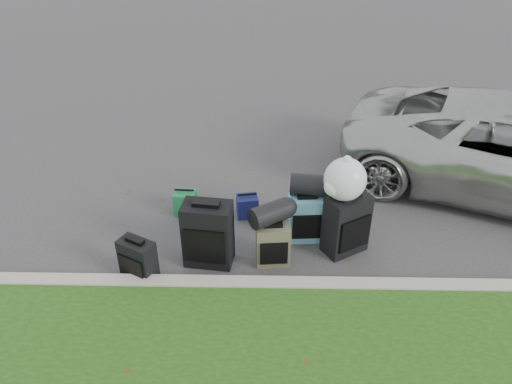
{
  "coord_description": "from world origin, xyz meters",
  "views": [
    {
      "loc": [
        0.0,
        -5.11,
        3.95
      ],
      "look_at": [
        -0.1,
        0.2,
        0.55
      ],
      "focal_mm": 35.0,
      "sensor_mm": 36.0,
      "label": 1
    }
  ],
  "objects_px": {
    "suitcase_small_black": "(138,260)",
    "suitcase_teal": "(305,218)",
    "tote_navy": "(247,206)",
    "suitcase_large_black_left": "(208,234)",
    "suitcase_olive": "(273,244)",
    "tote_green": "(185,203)",
    "suitcase_large_black_right": "(346,224)"
  },
  "relations": [
    {
      "from": "suitcase_olive",
      "to": "suitcase_large_black_right",
      "type": "distance_m",
      "value": 0.93
    },
    {
      "from": "suitcase_teal",
      "to": "suitcase_large_black_right",
      "type": "bearing_deg",
      "value": -28.44
    },
    {
      "from": "suitcase_small_black",
      "to": "suitcase_teal",
      "type": "xyz_separation_m",
      "value": [
        1.94,
        0.77,
        0.05
      ]
    },
    {
      "from": "suitcase_large_black_left",
      "to": "suitcase_teal",
      "type": "height_order",
      "value": "suitcase_large_black_left"
    },
    {
      "from": "suitcase_teal",
      "to": "tote_navy",
      "type": "height_order",
      "value": "suitcase_teal"
    },
    {
      "from": "suitcase_small_black",
      "to": "tote_green",
      "type": "relative_size",
      "value": 1.56
    },
    {
      "from": "suitcase_small_black",
      "to": "tote_navy",
      "type": "bearing_deg",
      "value": 74.86
    },
    {
      "from": "tote_navy",
      "to": "suitcase_large_black_right",
      "type": "bearing_deg",
      "value": -39.3
    },
    {
      "from": "suitcase_large_black_left",
      "to": "suitcase_olive",
      "type": "xyz_separation_m",
      "value": [
        0.76,
        -0.01,
        -0.14
      ]
    },
    {
      "from": "suitcase_olive",
      "to": "tote_navy",
      "type": "height_order",
      "value": "suitcase_olive"
    },
    {
      "from": "suitcase_teal",
      "to": "suitcase_olive",
      "type": "bearing_deg",
      "value": -134.38
    },
    {
      "from": "suitcase_large_black_right",
      "to": "tote_navy",
      "type": "distance_m",
      "value": 1.43
    },
    {
      "from": "suitcase_large_black_right",
      "to": "tote_green",
      "type": "distance_m",
      "value": 2.21
    },
    {
      "from": "tote_green",
      "to": "tote_navy",
      "type": "relative_size",
      "value": 1.08
    },
    {
      "from": "suitcase_small_black",
      "to": "suitcase_large_black_left",
      "type": "distance_m",
      "value": 0.84
    },
    {
      "from": "suitcase_teal",
      "to": "suitcase_large_black_right",
      "type": "relative_size",
      "value": 0.8
    },
    {
      "from": "suitcase_olive",
      "to": "suitcase_large_black_right",
      "type": "bearing_deg",
      "value": 11.39
    },
    {
      "from": "suitcase_olive",
      "to": "tote_navy",
      "type": "xyz_separation_m",
      "value": [
        -0.34,
        0.97,
        -0.12
      ]
    },
    {
      "from": "suitcase_teal",
      "to": "tote_green",
      "type": "xyz_separation_m",
      "value": [
        -1.59,
        0.54,
        -0.15
      ]
    },
    {
      "from": "suitcase_small_black",
      "to": "suitcase_teal",
      "type": "bearing_deg",
      "value": 50.06
    },
    {
      "from": "tote_green",
      "to": "suitcase_large_black_left",
      "type": "bearing_deg",
      "value": -63.73
    },
    {
      "from": "suitcase_small_black",
      "to": "tote_green",
      "type": "distance_m",
      "value": 1.36
    },
    {
      "from": "suitcase_small_black",
      "to": "tote_navy",
      "type": "height_order",
      "value": "suitcase_small_black"
    },
    {
      "from": "suitcase_large_black_right",
      "to": "tote_navy",
      "type": "bearing_deg",
      "value": 118.92
    },
    {
      "from": "suitcase_teal",
      "to": "tote_navy",
      "type": "relative_size",
      "value": 2.05
    },
    {
      "from": "tote_green",
      "to": "suitcase_teal",
      "type": "bearing_deg",
      "value": -15.23
    },
    {
      "from": "suitcase_teal",
      "to": "tote_green",
      "type": "height_order",
      "value": "suitcase_teal"
    },
    {
      "from": "tote_navy",
      "to": "suitcase_large_black_left",
      "type": "bearing_deg",
      "value": -123.14
    },
    {
      "from": "suitcase_olive",
      "to": "tote_navy",
      "type": "relative_size",
      "value": 1.78
    },
    {
      "from": "suitcase_large_black_left",
      "to": "suitcase_teal",
      "type": "bearing_deg",
      "value": 29.37
    },
    {
      "from": "suitcase_small_black",
      "to": "suitcase_large_black_left",
      "type": "xyz_separation_m",
      "value": [
        0.77,
        0.3,
        0.15
      ]
    },
    {
      "from": "suitcase_olive",
      "to": "tote_green",
      "type": "distance_m",
      "value": 1.56
    }
  ]
}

